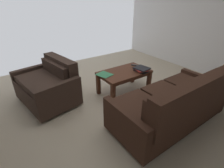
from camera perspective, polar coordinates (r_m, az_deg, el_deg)
ground_plane at (r=3.26m, az=-0.33°, el=-5.66°), size 5.50×4.99×0.01m
wall_left at (r=4.87m, az=29.17°, el=19.70°), size 0.12×4.99×2.77m
sofa_main at (r=2.67m, az=20.33°, el=-6.44°), size 1.86×0.88×0.87m
loveseat_near at (r=3.28m, az=-20.68°, el=-0.26°), size 0.98×1.22×0.80m
coffee_table at (r=3.35m, az=4.19°, el=3.10°), size 1.00×0.60×0.47m
book_stack at (r=3.35m, az=9.92°, el=4.95°), size 0.29×0.32×0.08m
tv_remote at (r=3.64m, az=7.83°, el=6.37°), size 0.13×0.16×0.02m
loose_magazine at (r=3.17m, az=-2.62°, el=3.24°), size 0.30×0.32×0.01m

